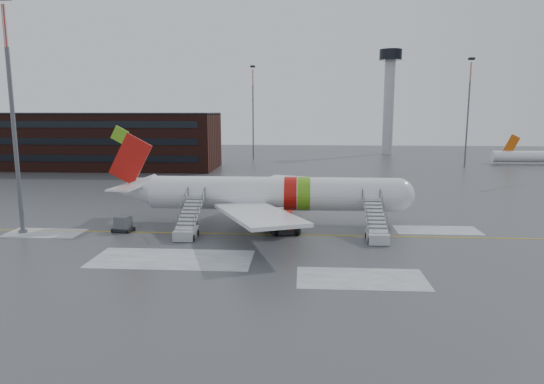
# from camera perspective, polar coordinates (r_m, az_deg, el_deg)

# --- Properties ---
(ground) EXTENTS (260.00, 260.00, 0.00)m
(ground) POSITION_cam_1_polar(r_m,az_deg,el_deg) (52.20, -2.34, -4.70)
(ground) COLOR #494C4F
(ground) RESTS_ON ground
(airliner) EXTENTS (35.03, 32.97, 11.18)m
(airliner) POSITION_cam_1_polar(r_m,az_deg,el_deg) (55.43, -0.84, -0.24)
(airliner) COLOR white
(airliner) RESTS_ON ground
(airstair_fwd) EXTENTS (2.05, 7.70, 3.48)m
(airstair_fwd) POSITION_cam_1_polar(r_m,az_deg,el_deg) (49.89, 12.16, -4.33)
(airstair_fwd) COLOR #B8BBC0
(airstair_fwd) RESTS_ON ground
(airstair_aft) EXTENTS (2.05, 7.70, 3.48)m
(airstair_aft) POSITION_cam_1_polar(r_m,az_deg,el_deg) (50.74, -9.88, -4.02)
(airstair_aft) COLOR #A2A4A9
(airstair_aft) RESTS_ON ground
(pushback_tug) EXTENTS (3.20, 2.61, 1.70)m
(pushback_tug) POSITION_cam_1_polar(r_m,az_deg,el_deg) (51.01, 1.39, -4.17)
(pushback_tug) COLOR black
(pushback_tug) RESTS_ON ground
(uld_container) EXTENTS (2.28, 1.82, 1.68)m
(uld_container) POSITION_cam_1_polar(r_m,az_deg,el_deg) (54.53, -17.12, -3.66)
(uld_container) COLOR black
(uld_container) RESTS_ON ground
(light_mast_near) EXTENTS (1.20, 1.20, 24.17)m
(light_mast_near) POSITION_cam_1_polar(r_m,az_deg,el_deg) (56.73, -28.21, 8.13)
(light_mast_near) COLOR #595B60
(light_mast_near) RESTS_ON ground
(terminal_building) EXTENTS (62.00, 16.11, 12.30)m
(terminal_building) POSITION_cam_1_polar(r_m,az_deg,el_deg) (116.91, -21.91, 5.65)
(terminal_building) COLOR #3F1E16
(terminal_building) RESTS_ON ground
(control_tower) EXTENTS (6.40, 6.40, 30.00)m
(control_tower) POSITION_cam_1_polar(r_m,az_deg,el_deg) (147.46, 13.63, 11.64)
(control_tower) COLOR #B2B5BA
(control_tower) RESTS_ON ground
(light_mast_far_ne) EXTENTS (1.20, 1.20, 24.25)m
(light_mast_far_ne) POSITION_cam_1_polar(r_m,az_deg,el_deg) (118.09, 22.11, 9.39)
(light_mast_far_ne) COLOR #595B60
(light_mast_far_ne) RESTS_ON ground
(light_mast_far_n) EXTENTS (1.20, 1.20, 24.25)m
(light_mast_far_n) POSITION_cam_1_polar(r_m,az_deg,el_deg) (128.99, -2.25, 10.04)
(light_mast_far_n) COLOR #595B60
(light_mast_far_n) RESTS_ON ground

